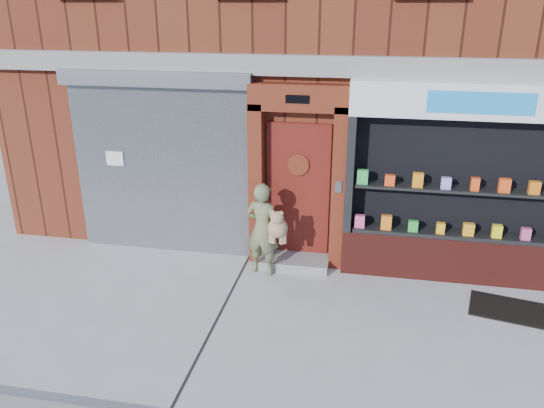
# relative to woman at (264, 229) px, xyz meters

# --- Properties ---
(ground) EXTENTS (80.00, 80.00, 0.00)m
(ground) POSITION_rel_woman_xyz_m (1.18, -1.39, -0.76)
(ground) COLOR #9E9E99
(ground) RESTS_ON ground
(building) EXTENTS (12.00, 8.16, 8.00)m
(building) POSITION_rel_woman_xyz_m (1.18, 4.60, 3.24)
(building) COLOR #5B2214
(building) RESTS_ON ground
(shutter_bay) EXTENTS (3.10, 0.30, 3.04)m
(shutter_bay) POSITION_rel_woman_xyz_m (-1.82, 0.54, 0.96)
(shutter_bay) COLOR gray
(shutter_bay) RESTS_ON ground
(red_door_bay) EXTENTS (1.52, 0.58, 2.90)m
(red_door_bay) POSITION_rel_woman_xyz_m (0.43, 0.47, 0.70)
(red_door_bay) COLOR #511B0D
(red_door_bay) RESTS_ON ground
(pharmacy_bay) EXTENTS (3.50, 0.41, 3.00)m
(pharmacy_bay) POSITION_rel_woman_xyz_m (2.93, 0.42, 0.61)
(pharmacy_bay) COLOR #5B1B15
(pharmacy_bay) RESTS_ON ground
(woman) EXTENTS (0.72, 0.51, 1.49)m
(woman) POSITION_rel_woman_xyz_m (0.00, 0.00, 0.00)
(woman) COLOR #676C47
(woman) RESTS_ON ground
(doormat) EXTENTS (1.10, 0.87, 0.02)m
(doormat) POSITION_rel_woman_xyz_m (3.54, -0.43, -0.75)
(doormat) COLOR black
(doormat) RESTS_ON ground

